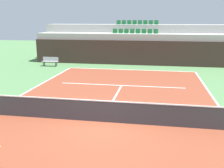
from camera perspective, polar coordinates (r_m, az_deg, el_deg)
The scene contains 13 objects.
ground_plane at distance 11.36m, azimuth -2.37°, elevation -8.29°, with size 80.00×80.00×0.00m, color #477042.
court_surface at distance 11.36m, azimuth -2.37°, elevation -8.26°, with size 11.00×24.00×0.01m, color brown.
baseline_far at distance 22.74m, azimuth 4.01°, elevation 3.11°, with size 11.00×0.10×0.00m, color white.
service_line_far at distance 17.36m, azimuth 2.09°, elevation -0.31°, with size 8.26×0.10×0.00m, color white.
centre_service_line at distance 14.32m, azimuth 0.34°, elevation -3.44°, with size 0.10×6.40×0.00m, color white.
back_wall at distance 25.12m, azimuth 4.68°, elevation 6.80°, with size 19.56×0.30×2.33m, color #33231E.
stands_tier_lower at distance 26.42m, azimuth 4.96°, elevation 7.80°, with size 19.56×2.40×2.91m, color #9E9E99.
stands_tier_upper at distance 28.76m, azimuth 5.41°, elevation 9.12°, with size 19.56×2.40×3.73m, color #9E9E99.
seating_row_lower at distance 26.39m, azimuth 5.06°, elevation 11.23°, with size 4.48×0.44×0.44m.
seating_row_upper at distance 28.76m, azimuth 5.52°, elevation 13.09°, with size 4.48×0.44×0.44m.
tennis_net at distance 11.18m, azimuth -2.39°, elevation -5.88°, with size 11.08×0.08×1.07m.
player_bench at distance 25.13m, azimuth -13.34°, elevation 4.96°, with size 1.50×0.40×0.85m.
tennis_ball_1 at distance 10.03m, azimuth -23.36°, elevation -12.40°, with size 0.07×0.07×0.07m, color #CCE033.
Camera 1 is at (2.26, -10.26, 4.32)m, focal length 41.85 mm.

